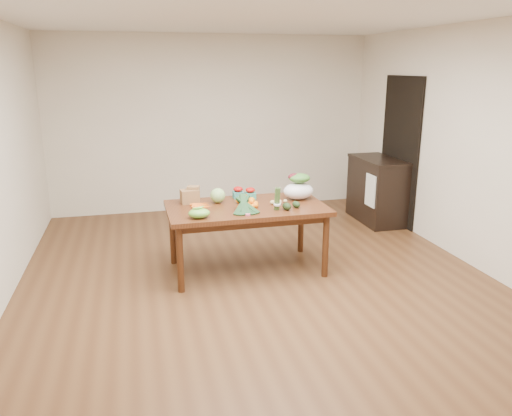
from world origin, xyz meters
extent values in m
plane|color=brown|center=(0.00, 0.00, 0.00)|extent=(6.00, 6.00, 0.00)
cube|color=white|center=(0.00, 0.00, 2.70)|extent=(5.00, 6.00, 0.02)
cube|color=silver|center=(0.00, 3.00, 1.35)|extent=(5.00, 0.02, 2.70)
cube|color=silver|center=(0.00, -3.00, 1.35)|extent=(5.00, 0.02, 2.70)
cube|color=silver|center=(2.50, 0.00, 1.35)|extent=(0.02, 6.00, 2.70)
cube|color=#552B14|center=(-0.06, 0.35, 0.38)|extent=(1.74, 0.98, 0.75)
cube|color=black|center=(2.48, 1.60, 1.05)|extent=(0.02, 1.00, 2.10)
cube|color=black|center=(2.22, 1.71, 0.47)|extent=(0.52, 1.02, 0.94)
cube|color=white|center=(1.96, 1.40, 0.55)|extent=(0.02, 0.28, 0.45)
sphere|color=#95B568|center=(-0.34, 0.55, 0.83)|extent=(0.17, 0.17, 0.17)
sphere|color=orange|center=(-0.12, 0.47, 0.78)|extent=(0.07, 0.07, 0.07)
sphere|color=orange|center=(-0.04, 0.54, 0.79)|extent=(0.09, 0.09, 0.09)
sphere|color=orange|center=(0.02, 0.42, 0.79)|extent=(0.07, 0.07, 0.07)
ellipsoid|color=#71B63D|center=(-0.62, 0.02, 0.80)|extent=(0.22, 0.17, 0.10)
ellipsoid|color=tan|center=(0.24, 0.32, 0.78)|extent=(0.06, 0.05, 0.05)
ellipsoid|color=tan|center=(0.31, 0.30, 0.77)|extent=(0.05, 0.04, 0.04)
ellipsoid|color=#DAC47E|center=(0.32, 0.36, 0.77)|extent=(0.05, 0.05, 0.04)
ellipsoid|color=tan|center=(0.32, 0.45, 0.77)|extent=(0.05, 0.05, 0.05)
ellipsoid|color=#DCCE7F|center=(0.40, 0.37, 0.77)|extent=(0.04, 0.04, 0.04)
ellipsoid|color=black|center=(0.32, 0.08, 0.79)|extent=(0.11, 0.14, 0.08)
ellipsoid|color=black|center=(0.45, 0.14, 0.79)|extent=(0.10, 0.12, 0.07)
camera|label=1|loc=(-1.21, -4.78, 2.22)|focal=35.00mm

